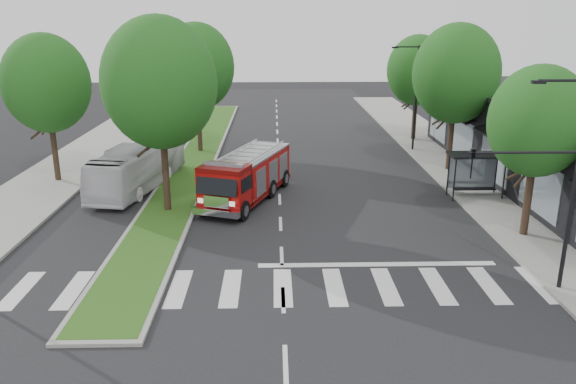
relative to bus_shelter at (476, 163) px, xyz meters
name	(u,v)px	position (x,y,z in m)	size (l,w,h in m)	color
ground	(282,256)	(-11.20, -8.15, -2.04)	(140.00, 140.00, 0.00)	black
sidewalk_right	(483,187)	(1.30, 1.85, -1.96)	(5.00, 80.00, 0.15)	gray
sidewalk_left	(38,190)	(-25.70, 1.85, -1.96)	(5.00, 80.00, 0.15)	gray
median	(197,157)	(-17.20, 9.85, -1.96)	(3.00, 50.00, 0.15)	gray
storefront_row	(562,147)	(5.80, 1.85, 0.46)	(8.00, 30.00, 5.00)	black
bus_shelter	(476,163)	(0.00, 0.00, 0.00)	(3.20, 1.60, 2.61)	black
tree_right_near	(538,122)	(0.30, -6.15, 3.47)	(4.40, 4.40, 8.05)	black
tree_right_mid	(456,74)	(0.30, 5.85, 4.45)	(5.60, 5.60, 9.72)	black
tree_right_far	(417,70)	(0.30, 15.85, 3.80)	(5.00, 5.00, 8.73)	black
tree_median_near	(160,83)	(-17.20, -2.15, 4.77)	(5.80, 5.80, 10.16)	black
tree_median_far	(197,67)	(-17.20, 11.85, 4.45)	(5.60, 5.60, 9.72)	black
tree_left_mid	(46,83)	(-25.20, 3.85, 4.12)	(5.20, 5.20, 9.16)	black
streetlight_right_near	(552,172)	(-1.59, -11.65, 2.63)	(4.08, 0.22, 8.00)	black
streetlight_right_far	(414,93)	(-0.85, 11.85, 2.44)	(2.11, 0.20, 8.00)	black
fire_engine	(247,177)	(-13.05, -0.20, -0.65)	(5.19, 8.69, 2.89)	#5F0605
city_bus	(139,166)	(-19.70, 2.40, -0.66)	(2.32, 9.91, 2.76)	silver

